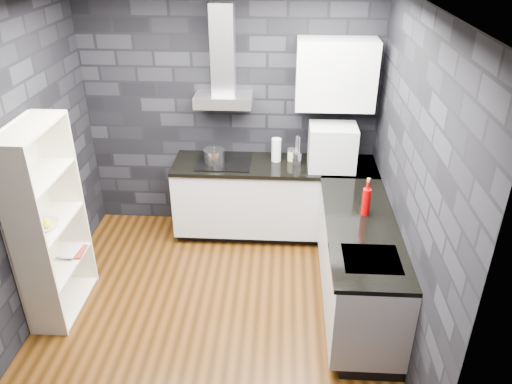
# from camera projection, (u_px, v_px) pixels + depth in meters

# --- Properties ---
(ground) EXTENTS (3.20, 3.20, 0.00)m
(ground) POSITION_uv_depth(u_px,v_px,m) (216.00, 306.00, 4.71)
(ground) COLOR #48270C
(ceiling) EXTENTS (3.20, 3.20, 0.00)m
(ceiling) POSITION_uv_depth(u_px,v_px,m) (201.00, 4.00, 3.43)
(ceiling) COLOR silver
(wall_back) EXTENTS (3.20, 0.05, 2.70)m
(wall_back) POSITION_uv_depth(u_px,v_px,m) (231.00, 113.00, 5.50)
(wall_back) COLOR black
(wall_back) RESTS_ON ground
(wall_front) EXTENTS (3.20, 0.05, 2.70)m
(wall_front) POSITION_uv_depth(u_px,v_px,m) (167.00, 317.00, 2.64)
(wall_front) COLOR black
(wall_front) RESTS_ON ground
(wall_left) EXTENTS (0.05, 3.20, 2.70)m
(wall_left) POSITION_uv_depth(u_px,v_px,m) (17.00, 174.00, 4.16)
(wall_left) COLOR black
(wall_left) RESTS_ON ground
(wall_right) EXTENTS (0.05, 3.20, 2.70)m
(wall_right) POSITION_uv_depth(u_px,v_px,m) (412.00, 185.00, 3.99)
(wall_right) COLOR black
(wall_right) RESTS_ON ground
(toekick_back) EXTENTS (2.18, 0.50, 0.10)m
(toekick_back) POSITION_uv_depth(u_px,v_px,m) (273.00, 228.00, 5.84)
(toekick_back) COLOR black
(toekick_back) RESTS_ON ground
(toekick_right) EXTENTS (0.50, 1.78, 0.10)m
(toekick_right) POSITION_uv_depth(u_px,v_px,m) (358.00, 301.00, 4.71)
(toekick_right) COLOR black
(toekick_right) RESTS_ON ground
(counter_back_cab) EXTENTS (2.20, 0.60, 0.76)m
(counter_back_cab) POSITION_uv_depth(u_px,v_px,m) (274.00, 197.00, 5.60)
(counter_back_cab) COLOR silver
(counter_back_cab) RESTS_ON ground
(counter_right_cab) EXTENTS (0.60, 1.80, 0.76)m
(counter_right_cab) POSITION_uv_depth(u_px,v_px,m) (358.00, 264.00, 4.50)
(counter_right_cab) COLOR silver
(counter_right_cab) RESTS_ON ground
(counter_back_top) EXTENTS (2.20, 0.62, 0.04)m
(counter_back_top) POSITION_uv_depth(u_px,v_px,m) (274.00, 165.00, 5.40)
(counter_back_top) COLOR black
(counter_back_top) RESTS_ON counter_back_cab
(counter_right_top) EXTENTS (0.62, 1.80, 0.04)m
(counter_right_top) POSITION_uv_depth(u_px,v_px,m) (362.00, 226.00, 4.32)
(counter_right_top) COLOR black
(counter_right_top) RESTS_ON counter_right_cab
(counter_corner_top) EXTENTS (0.62, 0.62, 0.04)m
(counter_corner_top) POSITION_uv_depth(u_px,v_px,m) (349.00, 167.00, 5.37)
(counter_corner_top) COLOR black
(counter_corner_top) RESTS_ON counter_right_cab
(hood_body) EXTENTS (0.60, 0.34, 0.12)m
(hood_body) POSITION_uv_depth(u_px,v_px,m) (224.00, 100.00, 5.23)
(hood_body) COLOR #B8B8BD
(hood_body) RESTS_ON wall_back
(hood_chimney) EXTENTS (0.24, 0.20, 0.90)m
(hood_chimney) POSITION_uv_depth(u_px,v_px,m) (223.00, 49.00, 5.05)
(hood_chimney) COLOR #B8B8BD
(hood_chimney) RESTS_ON hood_body
(upper_cabinet) EXTENTS (0.80, 0.35, 0.70)m
(upper_cabinet) POSITION_uv_depth(u_px,v_px,m) (336.00, 74.00, 5.03)
(upper_cabinet) COLOR silver
(upper_cabinet) RESTS_ON wall_back
(cooktop) EXTENTS (0.58, 0.50, 0.01)m
(cooktop) POSITION_uv_depth(u_px,v_px,m) (224.00, 162.00, 5.43)
(cooktop) COLOR black
(cooktop) RESTS_ON counter_back_top
(sink_rim) EXTENTS (0.44, 0.40, 0.01)m
(sink_rim) POSITION_uv_depth(u_px,v_px,m) (371.00, 259.00, 3.87)
(sink_rim) COLOR #B8B8BD
(sink_rim) RESTS_ON counter_right_top
(pot) EXTENTS (0.23, 0.23, 0.13)m
(pot) POSITION_uv_depth(u_px,v_px,m) (214.00, 156.00, 5.38)
(pot) COLOR #B2B1B6
(pot) RESTS_ON cooktop
(glass_vase) EXTENTS (0.13, 0.13, 0.26)m
(glass_vase) POSITION_uv_depth(u_px,v_px,m) (276.00, 150.00, 5.41)
(glass_vase) COLOR silver
(glass_vase) RESTS_ON counter_back_top
(storage_jar) EXTENTS (0.12, 0.12, 0.12)m
(storage_jar) POSITION_uv_depth(u_px,v_px,m) (292.00, 155.00, 5.45)
(storage_jar) COLOR #C2BA8A
(storage_jar) RESTS_ON counter_back_top
(utensil_crock) EXTENTS (0.10, 0.10, 0.12)m
(utensil_crock) POSITION_uv_depth(u_px,v_px,m) (297.00, 158.00, 5.37)
(utensil_crock) COLOR #B2B1B6
(utensil_crock) RESTS_ON counter_back_top
(appliance_garage) EXTENTS (0.49, 0.38, 0.49)m
(appliance_garage) POSITION_uv_depth(u_px,v_px,m) (332.00, 148.00, 5.21)
(appliance_garage) COLOR #B7BBBF
(appliance_garage) RESTS_ON counter_back_top
(red_bottle) EXTENTS (0.09, 0.09, 0.25)m
(red_bottle) POSITION_uv_depth(u_px,v_px,m) (366.00, 202.00, 4.40)
(red_bottle) COLOR #A40002
(red_bottle) RESTS_ON counter_right_top
(bookshelf) EXTENTS (0.60, 0.87, 1.80)m
(bookshelf) POSITION_uv_depth(u_px,v_px,m) (48.00, 224.00, 4.31)
(bookshelf) COLOR beige
(bookshelf) RESTS_ON ground
(fruit_bowl) EXTENTS (0.28, 0.28, 0.06)m
(fruit_bowl) POSITION_uv_depth(u_px,v_px,m) (44.00, 225.00, 4.23)
(fruit_bowl) COLOR white
(fruit_bowl) RESTS_ON bookshelf
(book_red) EXTENTS (0.17, 0.03, 0.23)m
(book_red) POSITION_uv_depth(u_px,v_px,m) (65.00, 243.00, 4.64)
(book_red) COLOR maroon
(book_red) RESTS_ON bookshelf
(book_second) EXTENTS (0.16, 0.03, 0.22)m
(book_second) POSITION_uv_depth(u_px,v_px,m) (60.00, 241.00, 4.62)
(book_second) COLOR #B2B2B2
(book_second) RESTS_ON bookshelf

